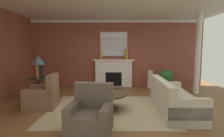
# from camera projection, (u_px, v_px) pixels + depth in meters

# --- Properties ---
(ground_plane) EXTENTS (9.44, 9.44, 0.00)m
(ground_plane) POSITION_uv_depth(u_px,v_px,m) (114.00, 108.00, 4.97)
(ground_plane) COLOR brown
(wall_fireplace) EXTENTS (7.86, 0.12, 2.96)m
(wall_fireplace) POSITION_uv_depth(u_px,v_px,m) (114.00, 53.00, 7.90)
(wall_fireplace) COLOR brown
(wall_fireplace) RESTS_ON ground_plane
(ceiling_panel) EXTENTS (7.86, 6.69, 0.06)m
(ceiling_panel) POSITION_uv_depth(u_px,v_px,m) (115.00, 1.00, 4.95)
(ceiling_panel) COLOR white
(crown_moulding) EXTENTS (7.86, 0.08, 0.12)m
(crown_moulding) POSITION_uv_depth(u_px,v_px,m) (114.00, 21.00, 7.67)
(crown_moulding) COLOR white
(area_rug) EXTENTS (3.22, 2.63, 0.01)m
(area_rug) POSITION_uv_depth(u_px,v_px,m) (108.00, 109.00, 4.81)
(area_rug) COLOR tan
(area_rug) RESTS_ON ground_plane
(fireplace) EXTENTS (1.80, 0.35, 1.21)m
(fireplace) POSITION_uv_depth(u_px,v_px,m) (114.00, 74.00, 7.78)
(fireplace) COLOR white
(fireplace) RESTS_ON ground_plane
(mantel_mirror) EXTENTS (1.19, 0.04, 1.06)m
(mantel_mirror) POSITION_uv_depth(u_px,v_px,m) (114.00, 44.00, 7.77)
(mantel_mirror) COLOR silver
(sofa) EXTENTS (0.99, 2.14, 0.85)m
(sofa) POSITION_uv_depth(u_px,v_px,m) (173.00, 100.00, 4.64)
(sofa) COLOR beige
(sofa) RESTS_ON ground_plane
(armchair_near_window) EXTENTS (0.86, 0.86, 0.95)m
(armchair_near_window) POSITION_uv_depth(u_px,v_px,m) (43.00, 97.00, 4.95)
(armchair_near_window) COLOR brown
(armchair_near_window) RESTS_ON ground_plane
(armchair_facing_fireplace) EXTENTS (0.90, 0.90, 0.95)m
(armchair_facing_fireplace) POSITION_uv_depth(u_px,v_px,m) (91.00, 118.00, 3.44)
(armchair_facing_fireplace) COLOR brown
(armchair_facing_fireplace) RESTS_ON ground_plane
(coffee_table) EXTENTS (1.00, 1.00, 0.45)m
(coffee_table) POSITION_uv_depth(u_px,v_px,m) (108.00, 97.00, 4.78)
(coffee_table) COLOR #3D2D1E
(coffee_table) RESTS_ON ground_plane
(side_table) EXTENTS (0.56, 0.56, 0.70)m
(side_table) POSITION_uv_depth(u_px,v_px,m) (39.00, 87.00, 5.85)
(side_table) COLOR #3D2D1E
(side_table) RESTS_ON ground_plane
(table_lamp) EXTENTS (0.44, 0.44, 0.75)m
(table_lamp) POSITION_uv_depth(u_px,v_px,m) (38.00, 62.00, 5.76)
(table_lamp) COLOR #B28E38
(table_lamp) RESTS_ON side_table
(vase_on_side_table) EXTENTS (0.13, 0.13, 0.43)m
(vase_on_side_table) POSITION_uv_depth(u_px,v_px,m) (42.00, 72.00, 5.67)
(vase_on_side_table) COLOR black
(vase_on_side_table) RESTS_ON side_table
(vase_tall_corner) EXTENTS (0.24, 0.24, 0.76)m
(vase_tall_corner) POSITION_uv_depth(u_px,v_px,m) (150.00, 79.00, 7.50)
(vase_tall_corner) COLOR beige
(vase_tall_corner) RESTS_ON ground_plane
(vase_mantel_right) EXTENTS (0.14, 0.14, 0.46)m
(vase_mantel_right) POSITION_uv_depth(u_px,v_px,m) (126.00, 54.00, 7.64)
(vase_mantel_right) COLOR #B7892D
(vase_mantel_right) RESTS_ON fireplace
(vase_mantel_left) EXTENTS (0.11, 0.11, 0.32)m
(vase_mantel_left) POSITION_uv_depth(u_px,v_px,m) (101.00, 56.00, 7.65)
(vase_mantel_left) COLOR #B7892D
(vase_mantel_left) RESTS_ON fireplace
(book_red_cover) EXTENTS (0.25, 0.18, 0.04)m
(book_red_cover) POSITION_uv_depth(u_px,v_px,m) (106.00, 92.00, 4.85)
(book_red_cover) COLOR maroon
(book_red_cover) RESTS_ON coffee_table
(book_art_folio) EXTENTS (0.30, 0.26, 0.06)m
(book_art_folio) POSITION_uv_depth(u_px,v_px,m) (106.00, 92.00, 4.59)
(book_art_folio) COLOR navy
(book_art_folio) RESTS_ON coffee_table
(potted_plant) EXTENTS (0.56, 0.56, 0.83)m
(potted_plant) POSITION_uv_depth(u_px,v_px,m) (166.00, 78.00, 7.22)
(potted_plant) COLOR #333333
(potted_plant) RESTS_ON ground_plane
(column_white) EXTENTS (0.20, 0.20, 2.96)m
(column_white) POSITION_uv_depth(u_px,v_px,m) (198.00, 54.00, 6.48)
(column_white) COLOR white
(column_white) RESTS_ON ground_plane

